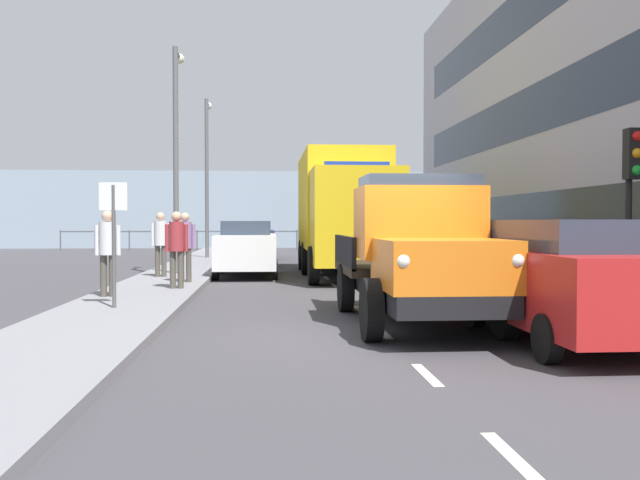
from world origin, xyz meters
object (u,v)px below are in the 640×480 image
car_black_oppositeside_1 (251,242)px  street_sign (114,222)px  lamp_post_far (207,164)px  pedestrian_couple_a (185,241)px  lorry_cargo_yellow (344,210)px  traffic_light_near (632,178)px  car_maroon_kerbside_1 (454,257)px  pedestrian_couple_b (161,239)px  truck_vintage_orange (419,254)px  car_red_kerbside_near (566,279)px  car_grey_kerbside_2 (402,247)px  pedestrian_strolling (108,246)px  lamp_post_promenade (176,140)px  car_teal_kerbside_3 (374,242)px  car_white_oppositeside_0 (247,248)px  pedestrian_by_lamp (177,243)px  car_navy_oppositeside_2 (254,239)px

car_black_oppositeside_1 → street_sign: street_sign is taller
lamp_post_far → pedestrian_couple_a: bearing=92.4°
lorry_cargo_yellow → traffic_light_near: 10.16m
car_maroon_kerbside_1 → pedestrian_couple_b: (7.18, -4.41, 0.33)m
truck_vintage_orange → car_red_kerbside_near: 2.37m
car_maroon_kerbside_1 → car_grey_kerbside_2: size_ratio=1.08×
car_maroon_kerbside_1 → pedestrian_strolling: (7.46, 0.65, 0.30)m
lorry_cargo_yellow → lamp_post_promenade: size_ratio=1.21×
car_teal_kerbside_3 → traffic_light_near: (-2.30, 14.82, 1.58)m
car_black_oppositeside_1 → traffic_light_near: 16.61m
lorry_cargo_yellow → pedestrian_couple_a: 5.67m
pedestrian_couple_a → traffic_light_near: size_ratio=0.56×
car_white_oppositeside_0 → street_sign: size_ratio=1.91×
car_black_oppositeside_1 → lamp_post_far: bearing=-59.6°
pedestrian_by_lamp → car_red_kerbside_near: bearing=133.0°
car_navy_oppositeside_2 → pedestrian_couple_b: 12.70m
truck_vintage_orange → car_navy_oppositeside_2: 21.28m
truck_vintage_orange → pedestrian_couple_b: truck_vintage_orange is taller
car_black_oppositeside_1 → pedestrian_strolling: size_ratio=2.36×
car_white_oppositeside_0 → lamp_post_promenade: (2.07, 0.48, 3.25)m
car_red_kerbside_near → car_navy_oppositeside_2: bearing=-78.0°
car_white_oppositeside_0 → pedestrian_by_lamp: pedestrian_by_lamp is taller
car_maroon_kerbside_1 → lorry_cargo_yellow: bearing=-73.3°
truck_vintage_orange → pedestrian_couple_a: size_ratio=3.17×
car_black_oppositeside_1 → traffic_light_near: bearing=115.6°
truck_vintage_orange → pedestrian_couple_b: (5.44, -8.58, 0.05)m
pedestrian_couple_a → car_black_oppositeside_1: bearing=-99.2°
pedestrian_by_lamp → traffic_light_near: size_ratio=0.56×
street_sign → car_red_kerbside_near: bearing=155.0°
car_teal_kerbside_3 → car_black_oppositeside_1: same height
car_navy_oppositeside_2 → pedestrian_strolling: pedestrian_strolling is taller
car_navy_oppositeside_2 → car_black_oppositeside_1: bearing=90.0°
pedestrian_by_lamp → lamp_post_promenade: size_ratio=0.26×
lamp_post_promenade → street_sign: bearing=89.8°
lamp_post_far → pedestrian_by_lamp: bearing=92.2°
pedestrian_couple_b → street_sign: street_sign is taller
car_teal_kerbside_3 → lamp_post_far: 8.33m
car_grey_kerbside_2 → street_sign: 10.99m
car_black_oppositeside_1 → lamp_post_far: (1.98, -3.38, 3.32)m
traffic_light_near → car_teal_kerbside_3: bearing=-81.2°
lamp_post_promenade → car_black_oppositeside_1: bearing=-109.4°
lamp_post_far → car_teal_kerbside_3: bearing=153.0°
car_white_oppositeside_0 → pedestrian_strolling: pedestrian_strolling is taller
street_sign → car_black_oppositeside_1: bearing=-98.4°
car_red_kerbside_near → car_navy_oppositeside_2: size_ratio=0.99×
car_navy_oppositeside_2 → pedestrian_strolling: bearing=81.5°
truck_vintage_orange → car_navy_oppositeside_2: truck_vintage_orange is taller
car_grey_kerbside_2 → truck_vintage_orange: bearing=80.3°
car_black_oppositeside_1 → car_navy_oppositeside_2: same height
truck_vintage_orange → street_sign: (5.18, -1.64, 0.50)m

